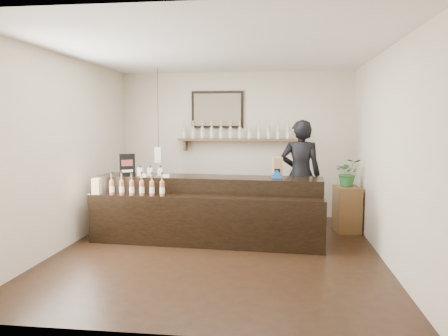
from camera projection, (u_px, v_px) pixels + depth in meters
name	position (u px, v px, depth m)	size (l,w,h in m)	color
ground	(218.00, 251.00, 6.24)	(5.00, 5.00, 0.00)	black
room_shell	(218.00, 132.00, 6.06)	(5.00, 5.00, 5.00)	beige
back_wall_decor	(227.00, 127.00, 8.42)	(2.66, 0.96, 1.69)	brown
counter	(207.00, 211.00, 6.78)	(3.57, 1.14, 1.15)	black
promo_sign	(127.00, 165.00, 6.96)	(0.22, 0.16, 0.35)	black
paper_bag	(277.00, 167.00, 6.69)	(0.16, 0.14, 0.31)	#A0724D
tape_dispenser	(276.00, 175.00, 6.64)	(0.14, 0.06, 0.12)	#1750A5
side_cabinet	(347.00, 209.00, 7.35)	(0.44, 0.56, 0.76)	brown
potted_plant	(348.00, 173.00, 7.28)	(0.42, 0.37, 0.47)	#296830
shopkeeper	(301.00, 167.00, 7.51)	(0.77, 0.51, 2.13)	black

